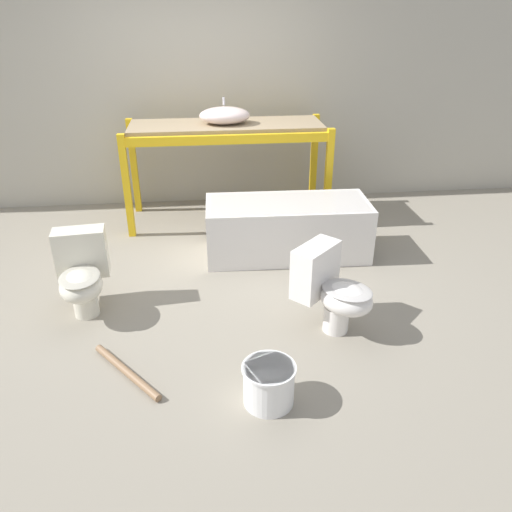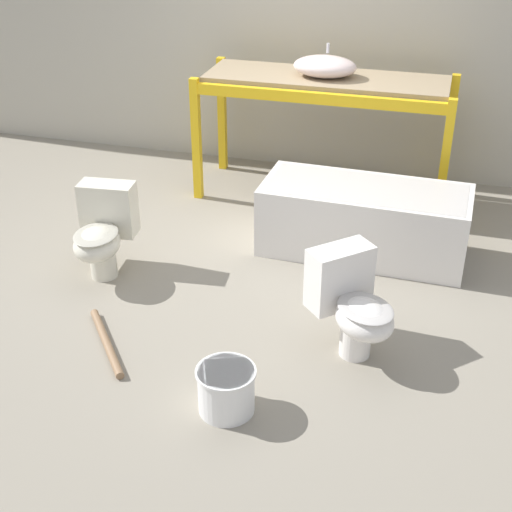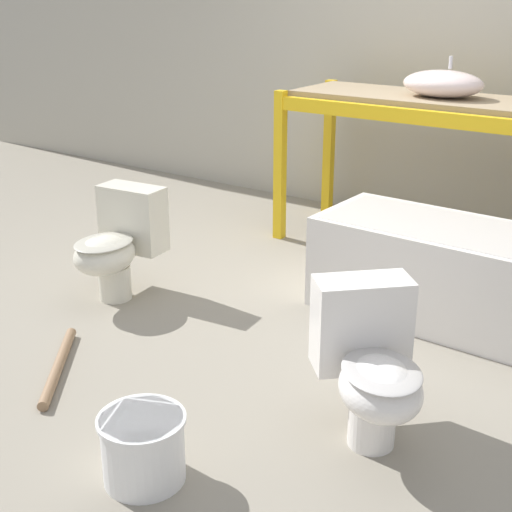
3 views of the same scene
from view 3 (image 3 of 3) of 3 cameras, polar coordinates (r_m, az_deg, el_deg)
The scene contains 9 objects.
ground_plane at distance 4.30m, azimuth 4.04°, elevation -3.27°, with size 12.00×12.00×0.00m, color gray.
warehouse_wall_rear at distance 5.58m, azimuth 14.84°, elevation 18.64°, with size 10.80×0.08×3.20m.
shelving_rack at distance 4.91m, azimuth 14.70°, elevation 10.38°, with size 2.15×0.78×1.07m.
sink_basin at distance 4.86m, azimuth 14.73°, elevation 13.18°, with size 0.53×0.37×0.25m.
bathtub_main at distance 4.04m, azimuth 15.74°, elevation -0.95°, with size 1.56×0.70×0.53m.
toilet_near at distance 4.27m, azimuth -10.96°, elevation 1.17°, with size 0.41×0.60×0.64m.
toilet_far at distance 2.91m, azimuth 9.18°, elevation -8.38°, with size 0.65×0.66×0.64m.
bucket_white at distance 2.79m, azimuth -9.03°, elevation -14.81°, with size 0.33×0.33×0.27m.
loose_pipe at distance 3.62m, azimuth -15.53°, elevation -8.47°, with size 0.49×0.59×0.05m.
Camera 3 is at (2.00, -3.37, 1.76)m, focal length 50.00 mm.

